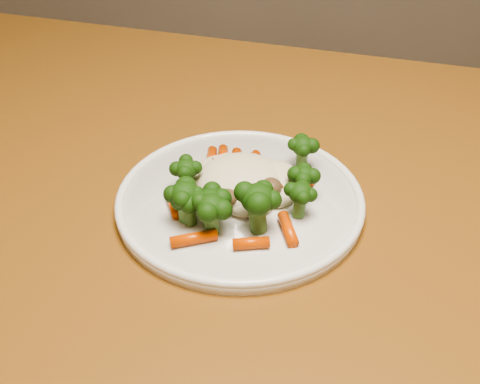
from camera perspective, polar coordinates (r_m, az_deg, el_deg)
The scene contains 3 objects.
dining_table at distance 0.82m, azimuth -6.11°, elevation -2.90°, with size 1.22×0.92×0.75m.
plate at distance 0.67m, azimuth -0.00°, elevation -0.93°, with size 0.27×0.27×0.01m, color white.
meal at distance 0.65m, azimuth -0.16°, elevation 0.43°, with size 0.17×0.18×0.05m.
Camera 1 is at (0.06, -0.84, 1.17)m, focal length 45.00 mm.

